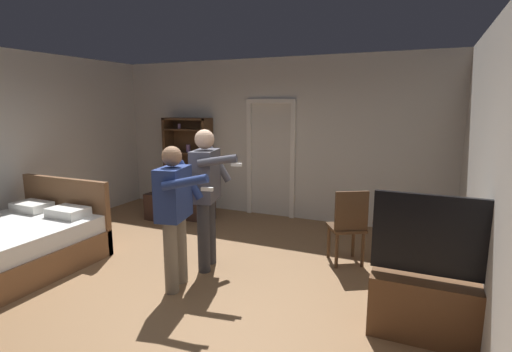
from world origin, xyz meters
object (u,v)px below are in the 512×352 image
bottle_on_table (414,217)px  wooden_chair (348,224)px  side_table (399,242)px  bookshelf (189,160)px  suitcase_dark (198,208)px  bed (5,248)px  tv_flatscreen (441,299)px  person_striped_shirt (206,188)px  suitcase_small (162,206)px  person_blue_shirt (175,207)px  laptop (398,220)px

bottle_on_table → wooden_chair: 0.87m
side_table → bookshelf: bearing=156.2°
side_table → suitcase_dark: (-3.44, 1.14, -0.26)m
bed → tv_flatscreen: tv_flatscreen is taller
tv_flatscreen → side_table: bearing=111.3°
person_striped_shirt → suitcase_dark: 2.24m
suitcase_small → bookshelf: bearing=92.1°
person_blue_shirt → suitcase_dark: person_blue_shirt is taller
side_table → suitcase_dark: 3.63m
tv_flatscreen → side_table: size_ratio=1.86×
tv_flatscreen → bottle_on_table: size_ratio=4.73×
laptop → suitcase_small: 4.15m
wooden_chair → person_striped_shirt: bearing=-153.6°
bed → laptop: bearing=20.4°
bed → bookshelf: (0.41, 3.47, 0.66)m
tv_flatscreen → wooden_chair: (-1.05, 1.31, 0.16)m
bottle_on_table → wooden_chair: bearing=158.1°
bookshelf → laptop: 4.40m
bed → suitcase_small: bed is taller
laptop → person_striped_shirt: 2.28m
bookshelf → bottle_on_table: size_ratio=6.48×
suitcase_dark → laptop: bearing=-19.7°
tv_flatscreen → suitcase_dark: size_ratio=2.46×
bookshelf → bottle_on_table: bookshelf is taller
bookshelf → side_table: bookshelf is taller
bottle_on_table → suitcase_small: 4.33m
bottle_on_table → person_striped_shirt: 2.42m
bookshelf → suitcase_dark: bearing=-47.2°
bed → person_blue_shirt: (2.17, 0.51, 0.63)m
side_table → person_blue_shirt: bearing=-152.6°
tv_flatscreen → laptop: size_ratio=3.59×
tv_flatscreen → wooden_chair: size_ratio=1.31×
bookshelf → person_blue_shirt: 3.44m
side_table → wooden_chair: 0.67m
bed → person_blue_shirt: bearing=13.3°
side_table → wooden_chair: bearing=160.0°
bookshelf → suitcase_dark: bookshelf is taller
bed → tv_flatscreen: (4.86, 0.61, 0.08)m
bookshelf → wooden_chair: size_ratio=1.80×
bookshelf → bottle_on_table: bearing=-24.0°
person_blue_shirt → person_striped_shirt: person_striped_shirt is taller
suitcase_small → side_table: bearing=-9.7°
suitcase_dark → person_blue_shirt: bearing=-63.6°
laptop → person_blue_shirt: (-2.24, -1.13, 0.18)m
laptop → person_blue_shirt: 2.51m
bed → tv_flatscreen: 4.90m
side_table → wooden_chair: size_ratio=0.71×
side_table → person_blue_shirt: (-2.26, -1.17, 0.46)m
bed → suitcase_dark: 3.00m
laptop → wooden_chair: wooden_chair is taller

